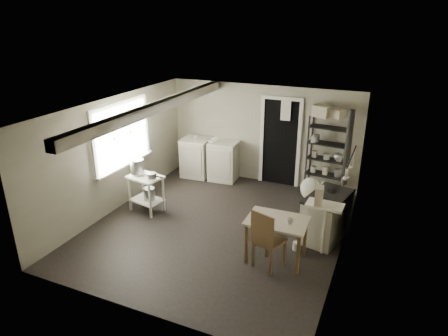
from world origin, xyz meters
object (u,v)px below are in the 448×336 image
at_px(base_cabinets, 210,160).
at_px(chair, 269,240).
at_px(flour_sack, 310,189).
at_px(stockpot, 137,166).
at_px(stove, 327,215).
at_px(shelf_rack, 327,154).
at_px(prep_table, 146,193).
at_px(work_table, 276,239).

distance_m(base_cabinets, chair, 3.85).
bearing_deg(flour_sack, stockpot, -149.41).
distance_m(stove, flour_sack, 1.56).
xyz_separation_m(shelf_rack, flour_sack, (-0.22, -0.41, -0.71)).
bearing_deg(chair, prep_table, -177.41).
distance_m(stockpot, chair, 3.19).
bearing_deg(stove, prep_table, -160.37).
bearing_deg(base_cabinets, flour_sack, -10.65).
xyz_separation_m(shelf_rack, work_table, (-0.25, -2.87, -0.57)).
distance_m(stockpot, shelf_rack, 4.02).
bearing_deg(shelf_rack, base_cabinets, -171.59).
xyz_separation_m(stockpot, shelf_rack, (3.34, 2.25, 0.01)).
height_order(work_table, flour_sack, work_table).
relative_size(prep_table, stove, 0.72).
relative_size(stockpot, flour_sack, 0.57).
distance_m(base_cabinets, work_table, 3.71).
bearing_deg(prep_table, base_cabinets, 79.19).
bearing_deg(chair, base_cabinets, 148.69).
relative_size(stove, chair, 1.04).
relative_size(prep_table, stockpot, 2.61).
relative_size(stockpot, work_table, 0.30).
distance_m(shelf_rack, flour_sack, 0.85).
height_order(shelf_rack, stove, shelf_rack).
xyz_separation_m(stove, chair, (-0.67, -1.26, 0.05)).
bearing_deg(work_table, stove, 59.37).
bearing_deg(flour_sack, shelf_rack, 61.46).
distance_m(prep_table, shelf_rack, 3.92).
bearing_deg(base_cabinets, stove, -33.09).
height_order(stove, flour_sack, stove).
height_order(base_cabinets, chair, chair).
bearing_deg(flour_sack, chair, -91.63).
height_order(stockpot, flour_sack, stockpot).
bearing_deg(flour_sack, base_cabinets, 173.87).
distance_m(prep_table, stockpot, 0.57).
bearing_deg(shelf_rack, stove, -73.01).
xyz_separation_m(prep_table, shelf_rack, (3.16, 2.25, 0.55)).
distance_m(work_table, flour_sack, 2.47).
distance_m(stockpot, stove, 3.76).
height_order(stove, work_table, stove).
height_order(prep_table, stockpot, stockpot).
bearing_deg(flour_sack, stove, -67.54).
relative_size(stove, flour_sack, 2.08).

